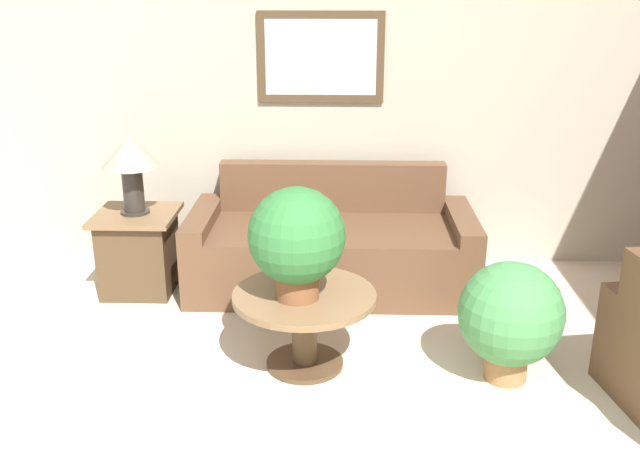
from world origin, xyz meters
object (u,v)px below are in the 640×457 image
Objects in this scene: side_table at (139,251)px; potted_plant_on_table at (297,239)px; potted_plant_floor at (511,316)px; coffee_table at (304,313)px; couch_main at (332,248)px; table_lamp at (130,158)px.

side_table is 0.93× the size of potted_plant_on_table.
side_table is 0.84× the size of potted_plant_floor.
potted_plant_floor reaches higher than coffee_table.
couch_main is 2.92× the size of potted_plant_floor.
couch_main is at bearing 81.99° from potted_plant_on_table.
coffee_table is 1.18× the size of potted_plant_floor.
potted_plant_on_table is at bearing -42.26° from table_lamp.
table_lamp is (0.00, -0.00, 0.71)m from side_table.
table_lamp is at bearing -174.66° from couch_main.
potted_plant_floor reaches higher than side_table.
potted_plant_floor is (2.49, -1.20, 0.10)m from side_table.
side_table is 0.71m from table_lamp.
couch_main is 3.21× the size of potted_plant_on_table.
couch_main is 3.47× the size of side_table.
couch_main is 1.62m from table_lamp.
potted_plant_on_table is 0.91× the size of potted_plant_floor.
table_lamp reaches higher than couch_main.
potted_plant_on_table is at bearing -98.01° from couch_main.
couch_main is at bearing 5.34° from side_table.
couch_main reaches higher than potted_plant_floor.
couch_main is 1.70m from potted_plant_floor.
potted_plant_floor is (1.23, -0.05, -0.44)m from potted_plant_on_table.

